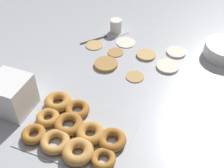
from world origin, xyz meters
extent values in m
plane|color=#B2B5BA|center=(0.00, 0.00, 0.00)|extent=(3.00, 3.00, 0.00)
cylinder|color=#B27F42|center=(-0.13, 0.02, 0.01)|extent=(0.11, 0.11, 0.02)
cylinder|color=silver|center=(-0.10, 0.24, 0.00)|extent=(0.10, 0.10, 0.01)
cylinder|color=tan|center=(0.03, -0.01, 0.00)|extent=(0.08, 0.08, 0.01)
cylinder|color=silver|center=(0.15, 0.12, 0.01)|extent=(0.11, 0.11, 0.01)
cylinder|color=tan|center=(-0.25, 0.16, 0.00)|extent=(0.09, 0.09, 0.01)
cylinder|color=#B27F42|center=(-0.12, 0.14, 0.00)|extent=(0.08, 0.08, 0.01)
cylinder|color=tan|center=(0.03, 0.17, 0.01)|extent=(0.10, 0.10, 0.01)
cylinder|color=silver|center=(0.17, 0.25, 0.01)|extent=(0.10, 0.10, 0.01)
cube|color=#ADAFB5|center=(-0.07, -0.38, 0.00)|extent=(0.40, 0.29, 0.01)
torus|color=#AD6B28|center=(-0.21, -0.47, 0.02)|extent=(0.09, 0.09, 0.03)
torus|color=#D19347|center=(-0.12, -0.47, 0.02)|extent=(0.11, 0.11, 0.03)
torus|color=#D19347|center=(-0.02, -0.48, 0.02)|extent=(0.11, 0.11, 0.04)
torus|color=#B7752D|center=(0.07, -0.47, 0.02)|extent=(0.09, 0.09, 0.02)
torus|color=#C68438|center=(-0.20, -0.38, 0.02)|extent=(0.09, 0.09, 0.03)
torus|color=#AD6B28|center=(-0.11, -0.38, 0.02)|extent=(0.11, 0.11, 0.03)
torus|color=#C68438|center=(-0.02, -0.39, 0.02)|extent=(0.10, 0.10, 0.03)
torus|color=#AD6B28|center=(0.07, -0.39, 0.02)|extent=(0.10, 0.10, 0.03)
torus|color=#C68438|center=(-0.21, -0.29, 0.02)|extent=(0.11, 0.11, 0.04)
torus|color=#AD6B28|center=(-0.12, -0.30, 0.02)|extent=(0.10, 0.10, 0.03)
cube|color=white|center=(-0.36, -0.37, 0.01)|extent=(0.15, 0.15, 0.02)
cube|color=white|center=(-0.36, -0.37, 0.04)|extent=(0.15, 0.15, 0.02)
cube|color=white|center=(-0.36, -0.37, 0.06)|extent=(0.15, 0.15, 0.02)
cube|color=white|center=(-0.36, -0.37, 0.09)|extent=(0.15, 0.15, 0.02)
cube|color=white|center=(-0.36, -0.37, 0.11)|extent=(0.15, 0.15, 0.02)
cube|color=white|center=(-0.36, -0.37, 0.14)|extent=(0.15, 0.15, 0.02)
cylinder|color=white|center=(-0.19, 0.32, 0.04)|extent=(0.06, 0.06, 0.08)
cube|color=black|center=(-0.27, 0.20, 0.00)|extent=(0.11, 0.13, 0.01)
cube|color=#BCBCC1|center=(-0.18, 0.31, 0.00)|extent=(0.13, 0.14, 0.01)
camera|label=1|loc=(0.29, -0.95, 0.84)|focal=45.00mm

